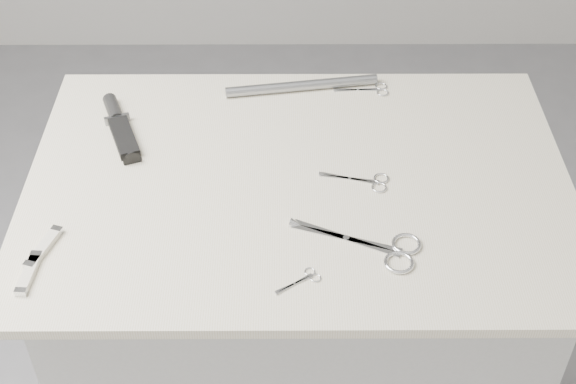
{
  "coord_description": "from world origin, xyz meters",
  "views": [
    {
      "loc": [
        -0.02,
        -1.12,
        1.88
      ],
      "look_at": [
        -0.02,
        -0.03,
        0.92
      ],
      "focal_mm": 50.0,
      "sensor_mm": 36.0,
      "label": 1
    }
  ],
  "objects_px": {
    "pocket_knife_a": "(29,273)",
    "tiny_scissors": "(303,280)",
    "embroidery_scissors_a": "(367,181)",
    "plinth": "(297,340)",
    "embroidery_scissors_b": "(371,90)",
    "large_shears": "(382,248)",
    "metal_rail": "(302,86)",
    "pocket_knife_b": "(44,247)",
    "sheathed_knife": "(119,124)"
  },
  "relations": [
    {
      "from": "pocket_knife_a",
      "to": "tiny_scissors",
      "type": "bearing_deg",
      "value": -87.18
    },
    {
      "from": "embroidery_scissors_a",
      "to": "pocket_knife_a",
      "type": "xyz_separation_m",
      "value": [
        -0.56,
        -0.23,
        0.0
      ]
    },
    {
      "from": "plinth",
      "to": "pocket_knife_a",
      "type": "distance_m",
      "value": 0.69
    },
    {
      "from": "embroidery_scissors_b",
      "to": "tiny_scissors",
      "type": "xyz_separation_m",
      "value": [
        -0.15,
        -0.54,
        -0.0
      ]
    },
    {
      "from": "pocket_knife_a",
      "to": "large_shears",
      "type": "bearing_deg",
      "value": -79.91
    },
    {
      "from": "embroidery_scissors_a",
      "to": "metal_rail",
      "type": "bearing_deg",
      "value": 124.36
    },
    {
      "from": "large_shears",
      "to": "pocket_knife_a",
      "type": "relative_size",
      "value": 2.38
    },
    {
      "from": "tiny_scissors",
      "to": "pocket_knife_b",
      "type": "xyz_separation_m",
      "value": [
        -0.43,
        0.07,
        0.01
      ]
    },
    {
      "from": "large_shears",
      "to": "tiny_scissors",
      "type": "height_order",
      "value": "large_shears"
    },
    {
      "from": "pocket_knife_b",
      "to": "pocket_knife_a",
      "type": "bearing_deg",
      "value": -172.27
    },
    {
      "from": "pocket_knife_a",
      "to": "pocket_knife_b",
      "type": "height_order",
      "value": "pocket_knife_b"
    },
    {
      "from": "plinth",
      "to": "embroidery_scissors_a",
      "type": "height_order",
      "value": "embroidery_scissors_a"
    },
    {
      "from": "pocket_knife_a",
      "to": "sheathed_knife",
      "type": "bearing_deg",
      "value": -7.54
    },
    {
      "from": "sheathed_knife",
      "to": "pocket_knife_b",
      "type": "relative_size",
      "value": 1.98
    },
    {
      "from": "embroidery_scissors_b",
      "to": "sheathed_knife",
      "type": "xyz_separation_m",
      "value": [
        -0.51,
        -0.13,
        0.01
      ]
    },
    {
      "from": "embroidery_scissors_a",
      "to": "sheathed_knife",
      "type": "bearing_deg",
      "value": 173.97
    },
    {
      "from": "embroidery_scissors_a",
      "to": "pocket_knife_b",
      "type": "distance_m",
      "value": 0.58
    },
    {
      "from": "pocket_knife_a",
      "to": "embroidery_scissors_b",
      "type": "bearing_deg",
      "value": -44.19
    },
    {
      "from": "embroidery_scissors_a",
      "to": "tiny_scissors",
      "type": "height_order",
      "value": "same"
    },
    {
      "from": "plinth",
      "to": "sheathed_knife",
      "type": "bearing_deg",
      "value": 155.6
    },
    {
      "from": "tiny_scissors",
      "to": "pocket_knife_a",
      "type": "height_order",
      "value": "pocket_knife_a"
    },
    {
      "from": "tiny_scissors",
      "to": "pocket_knife_b",
      "type": "bearing_deg",
      "value": 137.39
    },
    {
      "from": "large_shears",
      "to": "pocket_knife_a",
      "type": "xyz_separation_m",
      "value": [
        -0.57,
        -0.06,
        0.0
      ]
    },
    {
      "from": "embroidery_scissors_b",
      "to": "tiny_scissors",
      "type": "distance_m",
      "value": 0.56
    },
    {
      "from": "plinth",
      "to": "metal_rail",
      "type": "distance_m",
      "value": 0.56
    },
    {
      "from": "large_shears",
      "to": "pocket_knife_b",
      "type": "height_order",
      "value": "pocket_knife_b"
    },
    {
      "from": "metal_rail",
      "to": "pocket_knife_b",
      "type": "bearing_deg",
      "value": -133.05
    },
    {
      "from": "large_shears",
      "to": "plinth",
      "type": "bearing_deg",
      "value": 149.39
    },
    {
      "from": "embroidery_scissors_b",
      "to": "metal_rail",
      "type": "xyz_separation_m",
      "value": [
        -0.15,
        0.0,
        0.01
      ]
    },
    {
      "from": "sheathed_knife",
      "to": "pocket_knife_a",
      "type": "height_order",
      "value": "sheathed_knife"
    },
    {
      "from": "large_shears",
      "to": "embroidery_scissors_b",
      "type": "distance_m",
      "value": 0.47
    },
    {
      "from": "embroidery_scissors_a",
      "to": "embroidery_scissors_b",
      "type": "height_order",
      "value": "same"
    },
    {
      "from": "large_shears",
      "to": "tiny_scissors",
      "type": "distance_m",
      "value": 0.15
    },
    {
      "from": "embroidery_scissors_b",
      "to": "pocket_knife_b",
      "type": "relative_size",
      "value": 1.14
    },
    {
      "from": "pocket_knife_b",
      "to": "embroidery_scissors_a",
      "type": "bearing_deg",
      "value": -54.34
    },
    {
      "from": "pocket_knife_a",
      "to": "pocket_knife_b",
      "type": "xyz_separation_m",
      "value": [
        0.01,
        0.06,
        0.0
      ]
    },
    {
      "from": "large_shears",
      "to": "sheathed_knife",
      "type": "distance_m",
      "value": 0.6
    },
    {
      "from": "large_shears",
      "to": "embroidery_scissors_a",
      "type": "distance_m",
      "value": 0.17
    },
    {
      "from": "embroidery_scissors_b",
      "to": "pocket_knife_a",
      "type": "xyz_separation_m",
      "value": [
        -0.59,
        -0.52,
        0.0
      ]
    },
    {
      "from": "tiny_scissors",
      "to": "pocket_knife_a",
      "type": "relative_size",
      "value": 0.82
    },
    {
      "from": "large_shears",
      "to": "tiny_scissors",
      "type": "bearing_deg",
      "value": -130.51
    },
    {
      "from": "large_shears",
      "to": "pocket_knife_b",
      "type": "relative_size",
      "value": 2.21
    },
    {
      "from": "large_shears",
      "to": "embroidery_scissors_b",
      "type": "relative_size",
      "value": 1.94
    },
    {
      "from": "pocket_knife_a",
      "to": "metal_rail",
      "type": "xyz_separation_m",
      "value": [
        0.45,
        0.53,
        0.01
      ]
    },
    {
      "from": "plinth",
      "to": "tiny_scissors",
      "type": "relative_size",
      "value": 11.83
    },
    {
      "from": "pocket_knife_a",
      "to": "embroidery_scissors_a",
      "type": "bearing_deg",
      "value": -63.44
    },
    {
      "from": "tiny_scissors",
      "to": "pocket_knife_a",
      "type": "xyz_separation_m",
      "value": [
        -0.44,
        0.01,
        0.0
      ]
    },
    {
      "from": "tiny_scissors",
      "to": "sheathed_knife",
      "type": "relative_size",
      "value": 0.38
    },
    {
      "from": "tiny_scissors",
      "to": "pocket_knife_a",
      "type": "distance_m",
      "value": 0.44
    },
    {
      "from": "sheathed_knife",
      "to": "metal_rail",
      "type": "height_order",
      "value": "metal_rail"
    }
  ]
}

